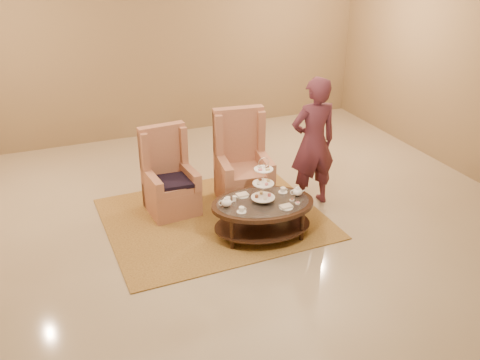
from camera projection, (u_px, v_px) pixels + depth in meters
name	position (u px, v px, depth m)	size (l,w,h in m)	color
ground	(239.00, 236.00, 6.79)	(8.00, 8.00, 0.00)	tan
ceiling	(239.00, 236.00, 6.79)	(8.00, 8.00, 0.02)	silver
wall_back	(153.00, 40.00, 9.37)	(8.00, 0.04, 3.50)	#8E744D
rug	(214.00, 218.00, 7.19)	(2.87, 2.41, 0.02)	#AA893C
tea_table	(263.00, 208.00, 6.65)	(1.41, 1.08, 1.08)	black
armchair_left	(169.00, 183.00, 7.27)	(0.69, 0.71, 1.18)	#B47254
armchair_right	(242.00, 171.00, 7.53)	(0.79, 0.81, 1.31)	#B47254
person	(313.00, 143.00, 7.24)	(0.68, 0.45, 1.82)	#4F212F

